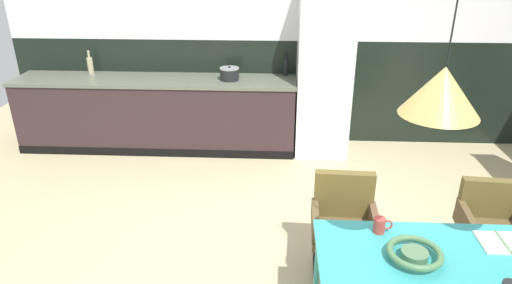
% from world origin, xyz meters
% --- Properties ---
extents(ground_plane, '(9.19, 9.19, 0.00)m').
position_xyz_m(ground_plane, '(0.00, 0.00, 0.00)').
color(ground_plane, tan).
extents(back_wall_splashback_dark, '(7.07, 0.12, 1.31)m').
position_xyz_m(back_wall_splashback_dark, '(0.00, 2.84, 0.65)').
color(back_wall_splashback_dark, black).
rests_on(back_wall_splashback_dark, ground).
extents(kitchen_counter, '(3.43, 0.63, 0.90)m').
position_xyz_m(kitchen_counter, '(-1.69, 2.48, 0.45)').
color(kitchen_counter, '#312224').
rests_on(kitchen_counter, ground).
extents(refrigerator_column, '(0.63, 0.60, 2.08)m').
position_xyz_m(refrigerator_column, '(0.35, 2.48, 1.04)').
color(refrigerator_column, silver).
rests_on(refrigerator_column, ground).
extents(dining_table, '(1.71, 0.93, 0.75)m').
position_xyz_m(dining_table, '(0.91, -0.71, 0.71)').
color(dining_table, teal).
rests_on(dining_table, ground).
extents(armchair_head_of_table, '(0.51, 0.49, 0.81)m').
position_xyz_m(armchair_head_of_table, '(0.33, 0.20, 0.51)').
color(armchair_head_of_table, brown).
rests_on(armchair_head_of_table, ground).
extents(armchair_far_side, '(0.52, 0.51, 0.76)m').
position_xyz_m(armchair_far_side, '(1.46, 0.21, 0.50)').
color(armchair_far_side, brown).
rests_on(armchair_far_side, ground).
extents(fruit_bowl, '(0.32, 0.32, 0.07)m').
position_xyz_m(fruit_bowl, '(0.61, -0.62, 0.80)').
color(fruit_bowl, '#4C704C').
rests_on(fruit_bowl, dining_table).
extents(open_book, '(0.28, 0.23, 0.02)m').
position_xyz_m(open_book, '(1.18, -0.45, 0.76)').
color(open_book, white).
rests_on(open_book, dining_table).
extents(mug_tall_blue, '(0.12, 0.07, 0.10)m').
position_xyz_m(mug_tall_blue, '(0.46, -0.36, 0.80)').
color(mug_tall_blue, '#B23D33').
rests_on(mug_tall_blue, dining_table).
extents(cooking_pot, '(0.23, 0.23, 0.17)m').
position_xyz_m(cooking_pot, '(-0.77, 2.47, 0.97)').
color(cooking_pot, black).
rests_on(cooking_pot, kitchen_counter).
extents(bottle_vinegar_dark, '(0.06, 0.06, 0.27)m').
position_xyz_m(bottle_vinegar_dark, '(-0.10, 2.71, 1.01)').
color(bottle_vinegar_dark, black).
rests_on(bottle_vinegar_dark, kitchen_counter).
extents(bottle_spice_small, '(0.07, 0.07, 0.29)m').
position_xyz_m(bottle_spice_small, '(-2.53, 2.66, 1.01)').
color(bottle_spice_small, tan).
rests_on(bottle_spice_small, kitchen_counter).
extents(pendant_lamp_over_table_near, '(0.37, 0.37, 0.91)m').
position_xyz_m(pendant_lamp_over_table_near, '(0.57, -0.69, 1.78)').
color(pendant_lamp_over_table_near, black).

